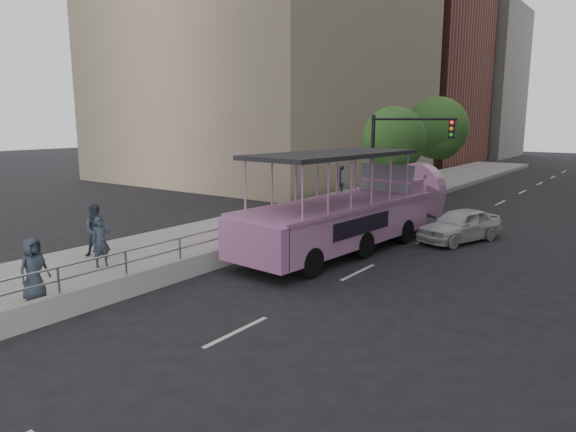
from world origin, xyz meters
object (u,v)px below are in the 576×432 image
at_px(pedestrian_far, 34,269).
at_px(parking_sign, 341,190).
at_px(duck_boat, 356,212).
at_px(car, 460,225).
at_px(traffic_signal, 395,151).
at_px(street_tree_far, 438,130).
at_px(pedestrian_near, 101,242).
at_px(pedestrian_mid, 97,230).
at_px(street_tree_near, 395,141).

relative_size(pedestrian_far, parking_sign, 0.57).
distance_m(duck_boat, car, 4.59).
relative_size(parking_sign, traffic_signal, 0.56).
bearing_deg(parking_sign, duck_boat, -50.01).
relative_size(pedestrian_far, street_tree_far, 0.26).
bearing_deg(parking_sign, pedestrian_near, -103.12).
distance_m(pedestrian_far, street_tree_far, 26.20).
height_order(pedestrian_far, street_tree_far, street_tree_far).
relative_size(duck_boat, street_tree_far, 1.80).
bearing_deg(pedestrian_mid, pedestrian_far, -110.99).
distance_m(traffic_signal, street_tree_far, 9.57).
xyz_separation_m(traffic_signal, street_tree_far, (-1.40, 9.43, 0.81)).
distance_m(pedestrian_near, street_tree_far, 23.45).
relative_size(car, street_tree_near, 0.70).
bearing_deg(duck_boat, car, 47.50).
bearing_deg(pedestrian_near, street_tree_near, 9.40).
distance_m(pedestrian_near, pedestrian_mid, 1.55).
relative_size(street_tree_near, street_tree_far, 0.89).
distance_m(pedestrian_near, parking_sign, 11.11).
bearing_deg(pedestrian_near, car, -16.95).
bearing_deg(parking_sign, pedestrian_far, -95.10).
distance_m(pedestrian_mid, traffic_signal, 14.08).
bearing_deg(street_tree_far, pedestrian_far, -92.36).
distance_m(duck_boat, street_tree_far, 15.29).
xyz_separation_m(duck_boat, parking_sign, (-2.12, 2.53, 0.40)).
bearing_deg(pedestrian_mid, duck_boat, -5.64).
relative_size(pedestrian_far, street_tree_near, 0.29).
height_order(pedestrian_near, street_tree_near, street_tree_near).
xyz_separation_m(car, street_tree_near, (-5.54, 5.50, 3.14)).
relative_size(duck_boat, street_tree_near, 2.03).
bearing_deg(traffic_signal, street_tree_far, 98.43).
height_order(duck_boat, pedestrian_far, duck_boat).
distance_m(pedestrian_near, pedestrian_far, 3.15).
distance_m(traffic_signal, street_tree_near, 3.80).
distance_m(parking_sign, traffic_signal, 3.57).
height_order(traffic_signal, street_tree_far, street_tree_far).
xyz_separation_m(pedestrian_near, street_tree_near, (2.17, 17.11, 2.70)).
height_order(duck_boat, parking_sign, duck_boat).
bearing_deg(street_tree_near, duck_boat, -74.37).
bearing_deg(traffic_signal, pedestrian_near, -105.38).
distance_m(pedestrian_mid, pedestrian_far, 4.49).
relative_size(pedestrian_mid, traffic_signal, 0.35).
relative_size(car, pedestrian_far, 2.40).
height_order(car, pedestrian_mid, pedestrian_mid).
relative_size(parking_sign, street_tree_near, 0.51).
bearing_deg(car, traffic_signal, 171.51).
height_order(duck_boat, street_tree_far, street_tree_far).
relative_size(pedestrian_near, street_tree_near, 0.29).
distance_m(pedestrian_mid, street_tree_near, 16.93).
bearing_deg(car, pedestrian_far, -94.61).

